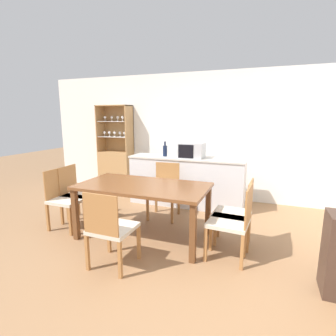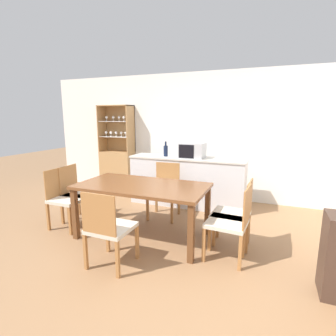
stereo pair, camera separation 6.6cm
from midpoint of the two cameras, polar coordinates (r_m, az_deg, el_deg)
ground_plane at (r=3.50m, az=-7.95°, el=-17.62°), size 18.00×18.00×0.00m
wall_back at (r=5.53m, az=4.95°, el=6.97°), size 6.80×0.06×2.55m
kitchen_counter at (r=4.98m, az=3.59°, el=-2.92°), size 2.18×0.53×0.93m
display_cabinet at (r=6.14m, az=-11.48°, el=0.71°), size 0.76×0.37×1.92m
dining_table at (r=3.64m, az=-5.99°, el=-4.92°), size 1.78×0.94×0.76m
dining_chair_side_left_far at (r=4.48m, az=-19.47°, el=-5.25°), size 0.49×0.49×0.90m
dining_chair_side_right_near at (r=3.23m, az=13.27°, el=-11.28°), size 0.49×0.49×0.90m
dining_chair_side_right_far at (r=3.49m, az=13.90°, el=-9.57°), size 0.48×0.48×0.90m
dining_chair_side_left_near at (r=4.28m, az=-21.87°, el=-6.17°), size 0.46×0.46×0.90m
dining_chair_head_far at (r=4.41m, az=-1.19°, el=-4.83°), size 0.49×0.49×0.90m
dining_chair_head_near at (r=3.05m, az=-13.00°, el=-12.67°), size 0.46×0.46×0.90m
microwave at (r=4.82m, az=4.81°, el=3.85°), size 0.44×0.37×0.28m
wine_bottle at (r=5.00m, az=-1.03°, el=3.83°), size 0.08×0.08×0.28m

